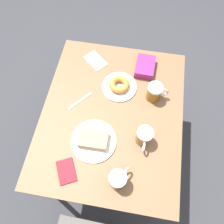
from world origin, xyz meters
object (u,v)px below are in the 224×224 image
(plate_with_cake, at_px, (94,140))
(napkin_folded, at_px, (96,61))
(beer_mug_left, at_px, (155,92))
(fork, at_px, (80,101))
(beer_mug_center, at_px, (144,137))
(beer_mug_right, at_px, (118,179))
(blue_pouch, at_px, (145,67))
(plate_with_donut, at_px, (119,86))
(passport_near_edge, at_px, (66,171))

(plate_with_cake, distance_m, napkin_folded, 0.55)
(beer_mug_left, distance_m, fork, 0.44)
(beer_mug_left, relative_size, beer_mug_center, 1.00)
(plate_with_cake, distance_m, beer_mug_right, 0.25)
(napkin_folded, relative_size, blue_pouch, 1.05)
(fork, bearing_deg, plate_with_cake, 119.74)
(plate_with_donut, distance_m, fork, 0.26)
(napkin_folded, bearing_deg, fork, 84.30)
(beer_mug_center, xyz_separation_m, napkin_folded, (0.37, -0.49, -0.05))
(plate_with_donut, bearing_deg, beer_mug_center, 119.85)
(plate_with_donut, distance_m, napkin_folded, 0.25)
(beer_mug_left, xyz_separation_m, beer_mug_center, (0.03, 0.28, 0.00))
(beer_mug_right, relative_size, fork, 0.83)
(napkin_folded, bearing_deg, blue_pouch, 177.71)
(plate_with_cake, xyz_separation_m, blue_pouch, (-0.22, -0.53, 0.01))
(plate_with_donut, bearing_deg, passport_near_edge, 70.89)
(passport_near_edge, bearing_deg, plate_with_cake, -120.33)
(beer_mug_right, distance_m, napkin_folded, 0.78)
(beer_mug_center, distance_m, beer_mug_right, 0.26)
(plate_with_cake, xyz_separation_m, napkin_folded, (0.10, -0.54, -0.02))
(plate_with_donut, xyz_separation_m, fork, (0.22, 0.13, -0.02))
(plate_with_cake, height_order, fork, plate_with_cake)
(beer_mug_center, xyz_separation_m, blue_pouch, (0.04, -0.48, -0.03))
(beer_mug_center, bearing_deg, napkin_folded, -53.21)
(plate_with_donut, xyz_separation_m, blue_pouch, (-0.14, -0.16, 0.01))
(beer_mug_left, height_order, passport_near_edge, beer_mug_left)
(beer_mug_center, relative_size, napkin_folded, 0.74)
(beer_mug_center, distance_m, fork, 0.44)
(beer_mug_left, height_order, blue_pouch, beer_mug_left)
(beer_mug_center, relative_size, blue_pouch, 0.77)
(napkin_folded, bearing_deg, passport_near_edge, 89.56)
(beer_mug_left, bearing_deg, beer_mug_center, 83.56)
(passport_near_edge, bearing_deg, beer_mug_right, 179.43)
(plate_with_cake, bearing_deg, plate_with_donut, -102.81)
(plate_with_donut, distance_m, passport_near_edge, 0.58)
(plate_with_donut, relative_size, beer_mug_right, 1.86)
(plate_with_cake, xyz_separation_m, beer_mug_center, (-0.26, -0.05, 0.04))
(plate_with_cake, relative_size, beer_mug_right, 2.17)
(beer_mug_center, relative_size, beer_mug_right, 1.11)
(beer_mug_center, xyz_separation_m, passport_near_edge, (0.37, 0.24, -0.05))
(beer_mug_left, distance_m, beer_mug_right, 0.54)
(beer_mug_right, bearing_deg, passport_near_edge, -0.57)
(plate_with_donut, bearing_deg, plate_with_cake, 77.19)
(fork, xyz_separation_m, passport_near_edge, (-0.03, 0.42, 0.00))
(beer_mug_center, xyz_separation_m, beer_mug_right, (0.10, 0.24, 0.00))
(beer_mug_right, xyz_separation_m, fork, (0.30, -0.42, -0.05))
(beer_mug_right, xyz_separation_m, passport_near_edge, (0.27, -0.00, -0.05))
(beer_mug_right, bearing_deg, fork, -54.75)
(beer_mug_left, relative_size, blue_pouch, 0.77)
(napkin_folded, distance_m, fork, 0.31)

